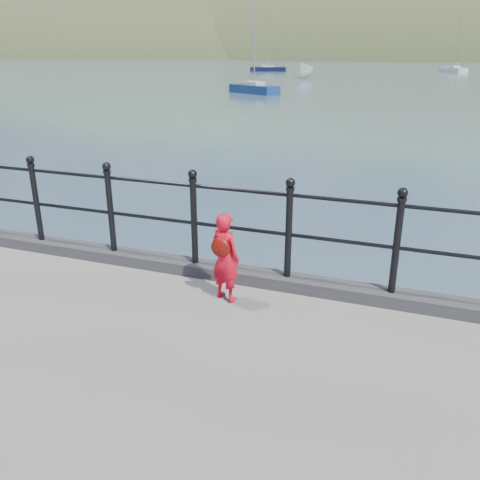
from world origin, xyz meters
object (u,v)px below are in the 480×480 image
at_px(child, 225,257).
at_px(sailboat_left, 268,69).
at_px(railing, 240,217).
at_px(launch_white, 305,70).
at_px(sailboat_deep, 453,70).
at_px(sailboat_port, 254,89).

height_order(child, sailboat_left, sailboat_left).
bearing_deg(child, railing, -67.53).
xyz_separation_m(railing, child, (0.02, -0.53, -0.30)).
bearing_deg(sailboat_left, launch_white, -69.68).
xyz_separation_m(railing, sailboat_left, (-24.48, 80.32, -1.49)).
bearing_deg(launch_white, sailboat_left, 120.34).
bearing_deg(launch_white, child, -76.89).
relative_size(railing, child, 17.62).
relative_size(launch_white, sailboat_left, 0.61).
bearing_deg(railing, sailboat_deep, 87.03).
relative_size(launch_white, sailboat_deep, 0.61).
height_order(sailboat_port, sailboat_deep, sailboat_deep).
xyz_separation_m(launch_white, sailboat_deep, (18.44, 26.09, -0.64)).
distance_m(railing, child, 0.61).
relative_size(sailboat_deep, sailboat_left, 1.00).
xyz_separation_m(sailboat_port, sailboat_left, (-11.88, 42.53, -0.00)).
relative_size(child, sailboat_deep, 0.12).
bearing_deg(sailboat_deep, railing, -34.55).
relative_size(railing, sailboat_left, 2.17).
height_order(railing, sailboat_deep, sailboat_deep).
xyz_separation_m(sailboat_port, sailboat_deep, (17.15, 50.13, 0.00)).
xyz_separation_m(launch_white, sailboat_port, (1.29, -24.03, -0.64)).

